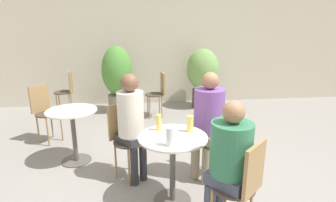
{
  "coord_description": "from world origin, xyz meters",
  "views": [
    {
      "loc": [
        -0.55,
        -2.38,
        1.76
      ],
      "look_at": [
        -0.22,
        0.39,
        0.98
      ],
      "focal_mm": 28.0,
      "sensor_mm": 36.0,
      "label": 1
    }
  ],
  "objects_px": {
    "cafe_table_far": "(73,125)",
    "potted_plant_0": "(117,76)",
    "bistro_chair_1": "(214,131)",
    "seated_person_2": "(131,118)",
    "cafe_table_near": "(173,154)",
    "bistro_chair_0": "(243,182)",
    "beer_glass_2": "(190,124)",
    "seated_person_0": "(229,157)",
    "potted_plant_1": "(202,74)",
    "bistro_chair_4": "(67,88)",
    "seated_person_1": "(208,118)",
    "bistro_chair_3": "(159,90)",
    "bistro_chair_5": "(44,108)",
    "beer_glass_0": "(159,122)",
    "beer_glass_1": "(170,137)",
    "bistro_chair_2": "(125,133)"
  },
  "relations": [
    {
      "from": "bistro_chair_1",
      "to": "seated_person_1",
      "type": "distance_m",
      "value": 0.26
    },
    {
      "from": "beer_glass_1",
      "to": "bistro_chair_0",
      "type": "bearing_deg",
      "value": -33.13
    },
    {
      "from": "bistro_chair_4",
      "to": "beer_glass_1",
      "type": "relative_size",
      "value": 5.18
    },
    {
      "from": "cafe_table_far",
      "to": "potted_plant_0",
      "type": "xyz_separation_m",
      "value": [
        0.45,
        2.19,
        0.26
      ]
    },
    {
      "from": "bistro_chair_3",
      "to": "potted_plant_1",
      "type": "bearing_deg",
      "value": 111.86
    },
    {
      "from": "bistro_chair_5",
      "to": "seated_person_0",
      "type": "bearing_deg",
      "value": -97.34
    },
    {
      "from": "cafe_table_far",
      "to": "seated_person_2",
      "type": "bearing_deg",
      "value": -34.32
    },
    {
      "from": "bistro_chair_1",
      "to": "seated_person_2",
      "type": "distance_m",
      "value": 1.01
    },
    {
      "from": "cafe_table_far",
      "to": "beer_glass_1",
      "type": "xyz_separation_m",
      "value": [
        1.14,
        -1.21,
        0.29
      ]
    },
    {
      "from": "cafe_table_near",
      "to": "potted_plant_1",
      "type": "distance_m",
      "value": 3.51
    },
    {
      "from": "bistro_chair_3",
      "to": "potted_plant_0",
      "type": "xyz_separation_m",
      "value": [
        -0.84,
        0.43,
        0.24
      ]
    },
    {
      "from": "seated_person_0",
      "to": "potted_plant_0",
      "type": "distance_m",
      "value": 3.83
    },
    {
      "from": "cafe_table_near",
      "to": "bistro_chair_0",
      "type": "relative_size",
      "value": 0.81
    },
    {
      "from": "bistro_chair_3",
      "to": "beer_glass_0",
      "type": "distance_m",
      "value": 2.6
    },
    {
      "from": "bistro_chair_1",
      "to": "bistro_chair_4",
      "type": "bearing_deg",
      "value": -179.7
    },
    {
      "from": "bistro_chair_1",
      "to": "bistro_chair_0",
      "type": "bearing_deg",
      "value": -45.0
    },
    {
      "from": "potted_plant_1",
      "to": "beer_glass_1",
      "type": "bearing_deg",
      "value": -108.55
    },
    {
      "from": "bistro_chair_0",
      "to": "seated_person_0",
      "type": "relative_size",
      "value": 0.75
    },
    {
      "from": "seated_person_2",
      "to": "potted_plant_0",
      "type": "relative_size",
      "value": 0.91
    },
    {
      "from": "cafe_table_far",
      "to": "bistro_chair_0",
      "type": "relative_size",
      "value": 0.81
    },
    {
      "from": "bistro_chair_2",
      "to": "beer_glass_1",
      "type": "height_order",
      "value": "beer_glass_1"
    },
    {
      "from": "seated_person_2",
      "to": "beer_glass_1",
      "type": "xyz_separation_m",
      "value": [
        0.35,
        -0.68,
        0.04
      ]
    },
    {
      "from": "seated_person_0",
      "to": "potted_plant_1",
      "type": "bearing_deg",
      "value": -142.0
    },
    {
      "from": "bistro_chair_1",
      "to": "beer_glass_1",
      "type": "distance_m",
      "value": 0.99
    },
    {
      "from": "bistro_chair_5",
      "to": "seated_person_0",
      "type": "distance_m",
      "value": 3.15
    },
    {
      "from": "bistro_chair_2",
      "to": "potted_plant_1",
      "type": "height_order",
      "value": "potted_plant_1"
    },
    {
      "from": "beer_glass_1",
      "to": "seated_person_0",
      "type": "bearing_deg",
      "value": -28.94
    },
    {
      "from": "bistro_chair_4",
      "to": "seated_person_2",
      "type": "xyz_separation_m",
      "value": [
        1.38,
        -2.7,
        0.22
      ]
    },
    {
      "from": "seated_person_1",
      "to": "seated_person_2",
      "type": "bearing_deg",
      "value": -135.11
    },
    {
      "from": "bistro_chair_2",
      "to": "potted_plant_1",
      "type": "distance_m",
      "value": 3.19
    },
    {
      "from": "beer_glass_0",
      "to": "bistro_chair_1",
      "type": "bearing_deg",
      "value": 24.97
    },
    {
      "from": "beer_glass_1",
      "to": "bistro_chair_1",
      "type": "bearing_deg",
      "value": 48.52
    },
    {
      "from": "potted_plant_0",
      "to": "bistro_chair_2",
      "type": "bearing_deg",
      "value": -84.65
    },
    {
      "from": "cafe_table_far",
      "to": "bistro_chair_5",
      "type": "distance_m",
      "value": 0.98
    },
    {
      "from": "potted_plant_1",
      "to": "seated_person_1",
      "type": "bearing_deg",
      "value": -102.8
    },
    {
      "from": "potted_plant_1",
      "to": "cafe_table_far",
      "type": "bearing_deg",
      "value": -135.12
    },
    {
      "from": "bistro_chair_1",
      "to": "beer_glass_2",
      "type": "bearing_deg",
      "value": -84.78
    },
    {
      "from": "bistro_chair_0",
      "to": "beer_glass_1",
      "type": "xyz_separation_m",
      "value": [
        -0.56,
        0.36,
        0.27
      ]
    },
    {
      "from": "beer_glass_2",
      "to": "potted_plant_0",
      "type": "height_order",
      "value": "potted_plant_0"
    },
    {
      "from": "bistro_chair_1",
      "to": "bistro_chair_4",
      "type": "xyz_separation_m",
      "value": [
        -2.36,
        2.67,
        0.0
      ]
    },
    {
      "from": "bistro_chair_0",
      "to": "beer_glass_0",
      "type": "xyz_separation_m",
      "value": [
        -0.62,
        0.75,
        0.27
      ]
    },
    {
      "from": "cafe_table_near",
      "to": "beer_glass_0",
      "type": "bearing_deg",
      "value": 124.54
    },
    {
      "from": "cafe_table_near",
      "to": "bistro_chair_4",
      "type": "height_order",
      "value": "bistro_chair_4"
    },
    {
      "from": "bistro_chair_3",
      "to": "bistro_chair_5",
      "type": "height_order",
      "value": "same"
    },
    {
      "from": "bistro_chair_5",
      "to": "potted_plant_1",
      "type": "relative_size",
      "value": 0.68
    },
    {
      "from": "beer_glass_0",
      "to": "beer_glass_1",
      "type": "xyz_separation_m",
      "value": [
        0.07,
        -0.39,
        0.0
      ]
    },
    {
      "from": "bistro_chair_0",
      "to": "potted_plant_0",
      "type": "height_order",
      "value": "potted_plant_0"
    },
    {
      "from": "cafe_table_near",
      "to": "bistro_chair_3",
      "type": "xyz_separation_m",
      "value": [
        0.09,
        2.76,
        0.01
      ]
    },
    {
      "from": "seated_person_2",
      "to": "potted_plant_0",
      "type": "height_order",
      "value": "potted_plant_0"
    },
    {
      "from": "bistro_chair_2",
      "to": "bistro_chair_3",
      "type": "xyz_separation_m",
      "value": [
        0.6,
        2.19,
        0.0
      ]
    }
  ]
}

